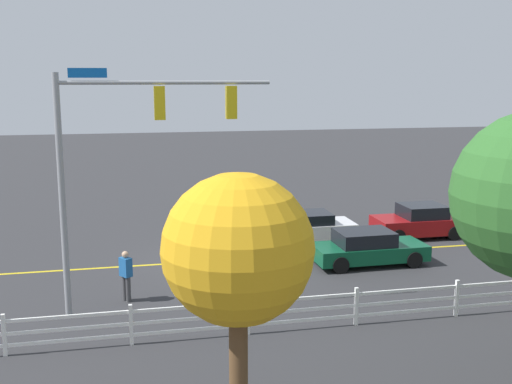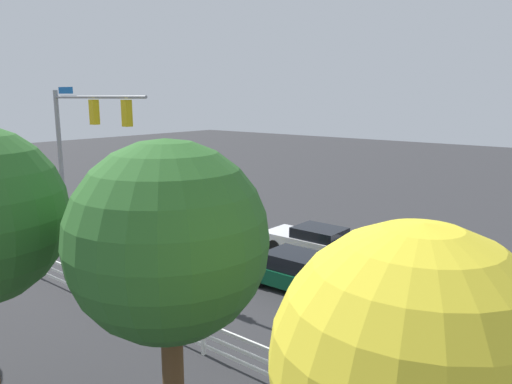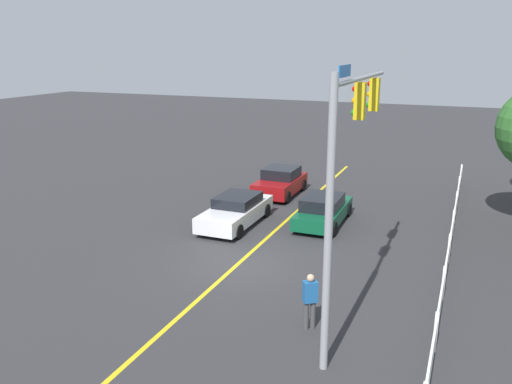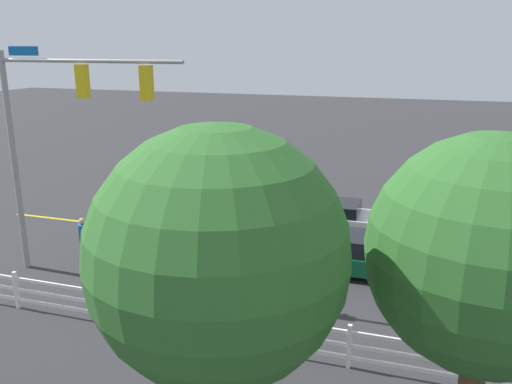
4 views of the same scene
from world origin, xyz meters
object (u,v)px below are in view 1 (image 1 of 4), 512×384
at_px(car_0, 302,228).
at_px(car_1, 368,248).
at_px(tree_1, 238,251).
at_px(pedestrian, 126,274).
at_px(car_2, 419,222).

bearing_deg(car_0, car_1, 114.04).
bearing_deg(car_1, tree_1, -124.34).
height_order(pedestrian, tree_1, tree_1).
bearing_deg(car_0, tree_1, 69.16).
distance_m(car_2, pedestrian, 14.31).
bearing_deg(car_2, pedestrian, 23.32).
height_order(car_0, pedestrian, pedestrian).
relative_size(car_0, tree_1, 0.86).
height_order(car_0, tree_1, tree_1).
xyz_separation_m(pedestrian, tree_1, (-2.11, 8.65, 3.06)).
bearing_deg(pedestrian, car_0, -177.82).
height_order(car_2, pedestrian, pedestrian).
height_order(car_0, car_1, car_1).
xyz_separation_m(car_0, tree_1, (5.53, 14.42, 3.33)).
bearing_deg(car_2, car_0, -1.44).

